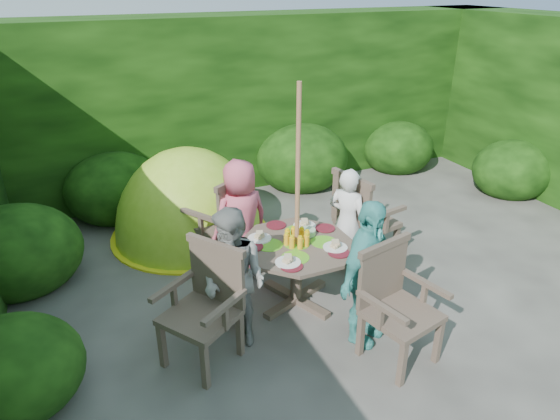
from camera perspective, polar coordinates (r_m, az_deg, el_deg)
name	(u,v)px	position (r m, az deg, el deg)	size (l,w,h in m)	color
ground	(395,311)	(5.13, 13.02, -11.21)	(60.00, 60.00, 0.00)	#413E3A
hedge_enclosure	(334,150)	(5.54, 6.25, 6.78)	(9.00, 9.00, 2.50)	black
patio_table	(297,253)	(4.84, 1.93, -4.92)	(1.50, 1.50, 0.80)	#48392F
parasol_pole	(297,202)	(4.59, 2.00, 0.87)	(0.04, 0.04, 2.20)	#99633D
garden_chair_right	(361,217)	(5.61, 9.28, -0.82)	(0.67, 0.72, 1.05)	#48392F
garden_chair_left	(206,304)	(4.24, -8.44, -10.53)	(0.77, 0.79, 0.99)	#48392F
garden_chair_back	(225,219)	(5.55, -6.35, -1.06)	(0.81, 0.78, 1.03)	#48392F
garden_chair_front	(395,302)	(4.33, 12.97, -10.25)	(0.69, 0.64, 0.98)	#48392F
child_right	(347,222)	(5.37, 7.67, -1.40)	(0.44, 0.29, 1.21)	white
child_left	(234,279)	(4.32, -5.31, -7.86)	(0.62, 0.49, 1.28)	gray
child_back	(241,219)	(5.29, -4.50, -1.05)	(0.64, 0.42, 1.31)	#DB5A72
child_front	(366,274)	(4.36, 9.79, -7.22)	(0.80, 0.33, 1.36)	#4FB9B2
dome_tent	(191,234)	(6.47, -10.09, -2.73)	(2.27, 2.27, 2.26)	#9DD128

